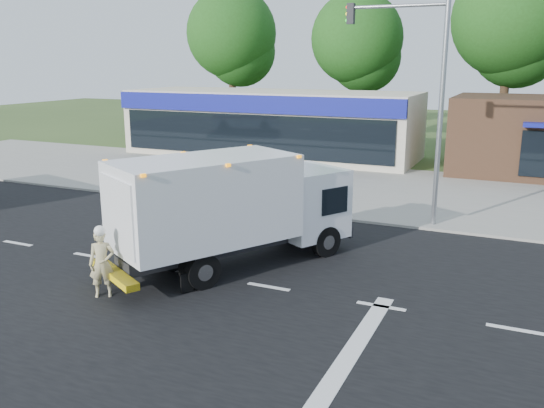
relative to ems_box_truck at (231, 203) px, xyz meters
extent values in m
plane|color=#385123|center=(1.65, -1.02, -1.89)|extent=(120.00, 120.00, 0.00)
cube|color=black|center=(1.65, -1.02, -1.88)|extent=(60.00, 14.00, 0.02)
cube|color=gray|center=(1.65, 7.18, -1.83)|extent=(60.00, 2.40, 0.12)
cube|color=gray|center=(1.65, 12.98, -1.88)|extent=(60.00, 9.00, 0.02)
cube|color=silver|center=(-7.35, -1.02, -1.87)|extent=(1.20, 0.15, 0.01)
cube|color=silver|center=(-4.35, -1.02, -1.87)|extent=(1.20, 0.15, 0.01)
cube|color=silver|center=(-1.35, -1.02, -1.87)|extent=(1.20, 0.15, 0.01)
cube|color=silver|center=(1.65, -1.02, -1.87)|extent=(1.20, 0.15, 0.01)
cube|color=silver|center=(4.65, -1.02, -1.87)|extent=(1.20, 0.15, 0.01)
cube|color=silver|center=(7.65, -1.02, -1.87)|extent=(1.20, 0.15, 0.01)
cube|color=silver|center=(4.65, -4.02, -1.87)|extent=(0.40, 7.00, 0.01)
cube|color=black|center=(-0.40, -0.70, -1.19)|extent=(3.32, 4.82, 0.35)
cube|color=white|center=(1.35, 2.37, -0.35)|extent=(2.84, 2.79, 2.09)
cube|color=black|center=(1.81, 3.19, -0.15)|extent=(1.72, 1.06, 0.90)
cube|color=white|center=(-0.40, -0.70, 0.20)|extent=(4.54, 5.51, 2.34)
cube|color=silver|center=(-1.64, -2.88, 0.15)|extent=(1.76, 1.04, 1.89)
cube|color=yellow|center=(-1.73, -3.04, -1.34)|extent=(2.25, 1.48, 0.18)
cube|color=orange|center=(-0.40, -0.70, 1.35)|extent=(4.47, 5.35, 0.08)
cylinder|color=black|center=(0.55, 2.88, -1.41)|extent=(0.73, 0.98, 0.96)
cylinder|color=black|center=(2.19, 1.95, -1.41)|extent=(0.73, 0.98, 0.96)
cylinder|color=black|center=(-1.61, -0.82, -1.41)|extent=(0.73, 0.98, 0.96)
cylinder|color=black|center=(0.12, -1.80, -1.41)|extent=(0.73, 0.98, 0.96)
imported|color=tan|center=(-1.90, -3.27, -1.01)|extent=(0.76, 0.71, 1.75)
sphere|color=white|center=(-1.90, -3.27, -0.17)|extent=(0.28, 0.28, 0.28)
cube|color=beige|center=(-7.35, 18.98, 0.11)|extent=(18.00, 6.00, 4.00)
cube|color=navy|center=(-7.35, 15.93, 1.51)|extent=(18.00, 0.30, 1.00)
cube|color=black|center=(-7.35, 15.93, -0.29)|extent=(17.00, 0.12, 2.40)
cylinder|color=gray|center=(4.65, 6.58, 2.11)|extent=(0.18, 0.18, 8.00)
cylinder|color=gray|center=(2.95, 6.58, 5.71)|extent=(3.40, 0.12, 0.12)
cube|color=black|center=(1.35, 6.58, 5.51)|extent=(0.25, 0.25, 0.70)
cylinder|color=#332114|center=(-14.35, 26.98, 1.79)|extent=(0.56, 0.56, 7.35)
sphere|color=#1E4B15|center=(-14.35, 26.98, 5.99)|extent=(6.93, 6.93, 6.93)
sphere|color=#1E4B15|center=(-13.85, 27.48, 4.62)|extent=(5.46, 5.46, 5.46)
cylinder|color=#332114|center=(-4.35, 26.98, 1.54)|extent=(0.56, 0.56, 6.86)
sphere|color=#1E4B15|center=(-4.35, 26.98, 5.46)|extent=(6.47, 6.47, 6.47)
sphere|color=#1E4B15|center=(-3.85, 27.48, 4.19)|extent=(5.10, 5.10, 5.10)
cylinder|color=#332114|center=(5.65, 26.98, 2.03)|extent=(0.56, 0.56, 7.84)
sphere|color=#1E4B15|center=(5.65, 26.98, 6.51)|extent=(7.39, 7.39, 7.39)
sphere|color=#1E4B15|center=(6.15, 27.48, 5.06)|extent=(5.82, 5.82, 5.82)
camera|label=1|loc=(7.56, -13.88, 3.90)|focal=38.00mm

